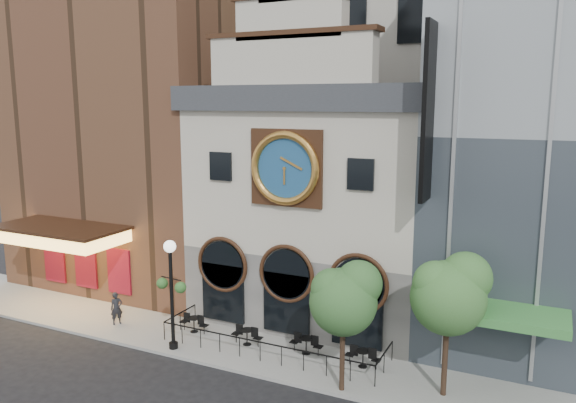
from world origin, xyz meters
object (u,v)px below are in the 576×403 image
at_px(tree_right, 450,292).
at_px(bistro_0, 194,323).
at_px(lamppost, 171,282).
at_px(bistro_3, 363,357).
at_px(bistro_2, 306,344).
at_px(pedestrian, 117,308).
at_px(tree_left, 345,296).
at_px(bistro_1, 247,335).

bearing_deg(tree_right, bistro_0, 176.38).
bearing_deg(lamppost, bistro_3, 19.69).
bearing_deg(bistro_2, tree_right, -8.70).
bearing_deg(bistro_3, lamppost, -166.79).
distance_m(bistro_0, pedestrian, 4.33).
bearing_deg(tree_left, tree_right, 20.04).
height_order(bistro_0, bistro_2, same).
xyz_separation_m(bistro_0, lamppost, (0.22, -1.99, 2.77)).
height_order(bistro_2, tree_right, tree_right).
relative_size(pedestrian, tree_right, 0.29).
height_order(bistro_3, pedestrian, pedestrian).
distance_m(pedestrian, tree_left, 13.39).
relative_size(bistro_2, lamppost, 0.30).
bearing_deg(pedestrian, bistro_2, -51.30).
bearing_deg(bistro_1, bistro_3, 2.01).
xyz_separation_m(bistro_0, bistro_2, (6.08, 0.19, 0.00)).
distance_m(bistro_2, lamppost, 6.83).
relative_size(bistro_2, tree_right, 0.27).
distance_m(bistro_3, tree_left, 4.11).
bearing_deg(tree_right, bistro_3, 167.21).
relative_size(pedestrian, lamppost, 0.33).
bearing_deg(lamppost, bistro_1, 38.36).
xyz_separation_m(bistro_3, tree_right, (3.66, -0.83, 3.79)).
xyz_separation_m(pedestrian, tree_left, (12.96, -1.30, 3.07)).
distance_m(bistro_1, bistro_2, 2.94).
bearing_deg(bistro_0, bistro_2, 1.82).
bearing_deg(bistro_3, tree_left, -92.79).
bearing_deg(bistro_2, pedestrian, -174.11).
height_order(bistro_3, tree_right, tree_right).
height_order(bistro_0, bistro_1, same).
bearing_deg(bistro_2, lamppost, -159.58).
relative_size(bistro_2, bistro_3, 1.00).
distance_m(bistro_1, tree_left, 6.87).
xyz_separation_m(lamppost, tree_left, (8.52, -0.18, 0.70)).
xyz_separation_m(bistro_1, pedestrian, (-7.38, -0.71, 0.39)).
distance_m(lamppost, tree_right, 12.39).
height_order(bistro_0, tree_left, tree_left).
relative_size(pedestrian, tree_left, 0.32).
height_order(bistro_3, tree_left, tree_left).
height_order(pedestrian, tree_right, tree_right).
bearing_deg(pedestrian, tree_right, -56.93).
bearing_deg(tree_left, bistro_1, 160.26).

